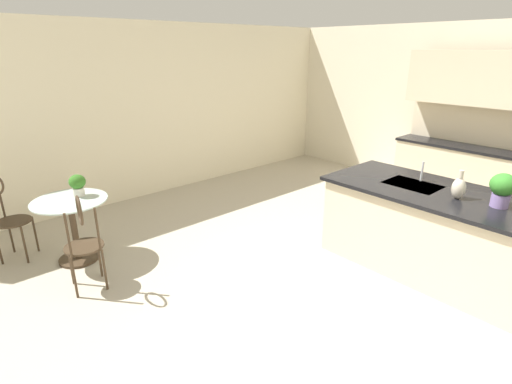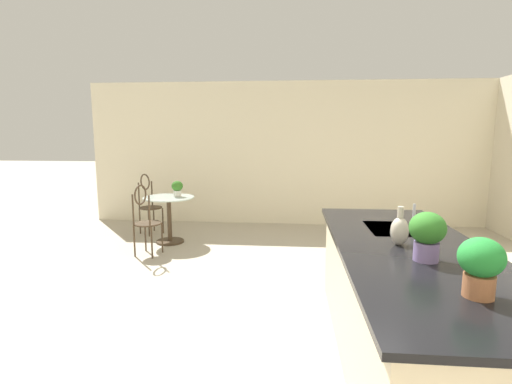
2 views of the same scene
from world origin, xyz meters
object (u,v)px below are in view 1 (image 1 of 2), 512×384
at_px(potted_plant_on_table, 78,184).
at_px(vase_on_counter, 459,188).
at_px(bistro_table, 73,224).
at_px(chair_by_island, 6,212).
at_px(chair_near_window, 83,239).
at_px(potted_plant_counter_near, 503,188).

distance_m(potted_plant_on_table, vase_on_counter, 4.00).
height_order(bistro_table, chair_by_island, chair_by_island).
distance_m(bistro_table, vase_on_counter, 4.08).
distance_m(chair_near_window, vase_on_counter, 3.68).
relative_size(chair_near_window, chair_by_island, 1.00).
bearing_deg(chair_by_island, bistro_table, 44.71).
distance_m(bistro_table, potted_plant_on_table, 0.46).
relative_size(chair_near_window, vase_on_counter, 3.62).
height_order(bistro_table, vase_on_counter, vase_on_counter).
bearing_deg(chair_by_island, chair_near_window, 18.60).
relative_size(potted_plant_on_table, potted_plant_counter_near, 0.78).
height_order(chair_by_island, potted_plant_on_table, chair_by_island).
distance_m(potted_plant_on_table, potted_plant_counter_near, 4.32).
bearing_deg(chair_near_window, chair_by_island, -161.40).
distance_m(chair_by_island, vase_on_counter, 4.83).
relative_size(chair_by_island, potted_plant_counter_near, 3.25).
xyz_separation_m(potted_plant_on_table, vase_on_counter, (3.04, 2.59, 0.15)).
xyz_separation_m(chair_near_window, potted_plant_counter_near, (2.64, 2.91, 0.53)).
bearing_deg(bistro_table, potted_plant_counter_near, 39.92).
xyz_separation_m(chair_near_window, vase_on_counter, (2.29, 2.84, 0.46)).
height_order(bistro_table, potted_plant_on_table, potted_plant_on_table).
bearing_deg(potted_plant_on_table, bistro_table, -67.30).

